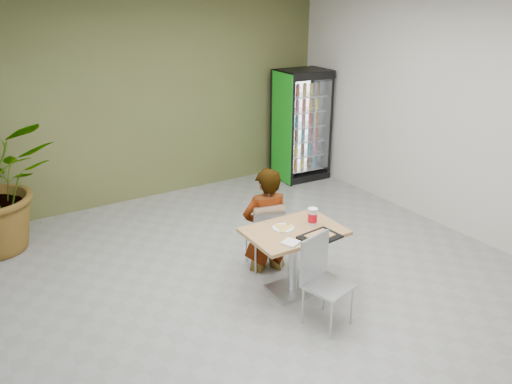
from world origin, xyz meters
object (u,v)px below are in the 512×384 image
Objects in this scene: seated_woman at (266,231)px; beverage_fridge at (302,125)px; dining_table at (294,248)px; chair_near at (321,273)px; soda_cup at (313,217)px; chair_far at (266,231)px; cafeteria_tray at (320,237)px.

seated_woman is 0.82× the size of beverage_fridge.
dining_table is at bearing -124.22° from beverage_fridge.
chair_near is 0.48× the size of beverage_fridge.
soda_cup is 0.10× the size of beverage_fridge.
beverage_fridge is (2.33, 2.98, 0.41)m from dining_table.
chair_far is 0.05m from seated_woman.
chair_near is (-0.10, -1.12, 0.03)m from chair_far.
dining_table is 0.54× the size of beverage_fridge.
chair_far is 3.39m from beverage_fridge.
seated_woman is at bearing 109.72° from soda_cup.
beverage_fridge reaches higher than chair_near.
soda_cup is at bearing 121.38° from seated_woman.
beverage_fridge reaches higher than seated_woman.
chair_far is 0.94× the size of chair_near.
cafeteria_tray is 3.97m from beverage_fridge.
beverage_fridge is at bearing 51.96° from dining_table.
seated_woman reaches higher than dining_table.
chair_far is 4.53× the size of soda_cup.
chair_far is at bearing 96.25° from cafeteria_tray.
beverage_fridge reaches higher than dining_table.
seated_woman is 8.26× the size of soda_cup.
chair_far is at bearing 112.60° from soda_cup.
chair_near is 4.82× the size of soda_cup.
cafeteria_tray is at bearing 107.90° from chair_far.
chair_far is at bearing -129.85° from beverage_fridge.
soda_cup is at bearing 124.25° from chair_far.
seated_woman is at bearing -130.08° from beverage_fridge.
dining_table is 1.13× the size of chair_near.
dining_table is 0.66× the size of seated_woman.
cafeteria_tray is at bearing -120.37° from beverage_fridge.
chair_far is at bearing 88.62° from dining_table.
chair_far is at bearing 76.11° from seated_woman.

